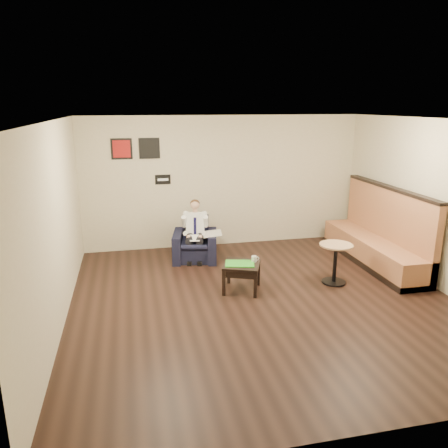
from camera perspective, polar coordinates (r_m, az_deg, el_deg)
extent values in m
plane|color=black|center=(7.07, 5.22, -9.93)|extent=(6.00, 6.00, 0.00)
cube|color=beige|center=(9.43, -0.05, 5.53)|extent=(6.00, 0.02, 2.80)
cube|color=beige|center=(4.01, 18.83, -9.33)|extent=(6.00, 0.02, 2.80)
cube|color=beige|center=(6.38, -21.11, -0.37)|extent=(0.02, 6.00, 2.80)
cube|color=beige|center=(8.03, 26.39, 2.15)|extent=(0.02, 6.00, 2.80)
cube|color=white|center=(6.40, 5.85, 13.37)|extent=(6.00, 6.00, 0.02)
cube|color=black|center=(9.22, -7.99, 5.77)|extent=(0.32, 0.02, 0.20)
cube|color=#9E1513|center=(9.11, -13.23, 9.53)|extent=(0.42, 0.03, 0.42)
cube|color=black|center=(9.12, -9.73, 9.72)|extent=(0.42, 0.03, 0.42)
cube|color=black|center=(8.71, -3.80, -2.04)|extent=(1.00, 1.00, 0.83)
cube|color=white|center=(8.49, -3.87, -1.83)|extent=(0.22, 0.29, 0.01)
cube|color=silver|center=(8.57, -1.54, -1.26)|extent=(0.42, 0.50, 0.01)
cube|color=black|center=(7.33, 2.32, -6.92)|extent=(0.75, 0.75, 0.47)
cube|color=green|center=(7.23, 2.07, -5.19)|extent=(0.54, 0.44, 0.01)
cylinder|color=white|center=(7.32, 3.95, -4.56)|extent=(0.11, 0.11, 0.10)
cube|color=black|center=(7.39, 2.92, -4.73)|extent=(0.16, 0.14, 0.01)
cube|color=#A2633E|center=(8.88, 19.12, -0.31)|extent=(0.69, 2.90, 1.48)
cylinder|color=tan|center=(7.82, 14.29, -5.04)|extent=(0.63, 0.63, 0.71)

